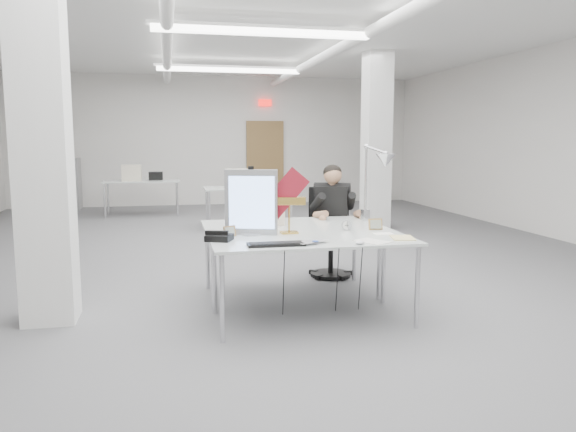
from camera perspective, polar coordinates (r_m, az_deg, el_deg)
name	(u,v)px	position (r m, az deg, el deg)	size (l,w,h in m)	color
room_shell	(265,134)	(7.50, -2.33, 8.28)	(10.04, 14.04, 3.24)	#545457
desk_main	(312,240)	(4.99, 2.45, -2.43)	(1.80, 0.90, 0.03)	silver
desk_second	(290,225)	(5.86, 0.25, -0.91)	(1.80, 0.90, 0.03)	silver
bg_desk_a	(248,188)	(10.39, -4.09, 2.86)	(1.60, 0.80, 0.03)	silver
bg_desk_b	(142,181)	(12.50, -14.65, 3.45)	(1.60, 0.80, 0.03)	silver
filing_cabinet	(70,184)	(14.13, -21.29, 3.06)	(0.45, 0.55, 1.20)	gray
office_chair	(331,234)	(6.66, 4.38, -1.86)	(0.51, 0.51, 1.03)	black
seated_person	(332,202)	(6.56, 4.54, 1.39)	(0.45, 0.56, 0.84)	black
monitor	(251,202)	(5.16, -3.76, 1.40)	(0.49, 0.05, 0.60)	#A3A4A8
pennant	(283,195)	(5.17, -0.50, 2.10)	(0.51, 0.01, 0.21)	maroon
keyboard	(276,244)	(4.65, -1.23, -2.89)	(0.47, 0.16, 0.02)	black
laptop	(315,243)	(4.70, 2.80, -2.77)	(0.31, 0.20, 0.02)	#ADADB2
mouse	(360,243)	(4.72, 7.32, -2.71)	(0.08, 0.05, 0.03)	#B8B8BD
bankers_lamp	(289,217)	(5.23, 0.11, -0.06)	(0.28, 0.11, 0.32)	gold
desk_phone	(219,238)	(4.91, -7.00, -2.19)	(0.21, 0.19, 0.05)	black
picture_frame_left	(230,231)	(5.10, -5.94, -1.54)	(0.13, 0.01, 0.10)	#A07345
picture_frame_right	(375,224)	(5.52, 8.87, -0.82)	(0.14, 0.01, 0.11)	#B0874B
desk_clock	(347,225)	(5.45, 5.97, -0.94)	(0.10, 0.10, 0.03)	#A8A8AD
paper_stack_a	(372,241)	(4.88, 8.54, -2.57)	(0.20, 0.29, 0.01)	silver
paper_stack_b	(402,238)	(5.10, 11.55, -2.18)	(0.19, 0.27, 0.01)	#D0C07C
paper_stack_c	(383,234)	(5.29, 9.65, -1.80)	(0.18, 0.13, 0.01)	white
beige_monitor	(265,205)	(5.88, -2.34, 1.16)	(0.41, 0.39, 0.39)	beige
architect_lamp	(374,185)	(5.88, 8.74, 3.14)	(0.22, 0.63, 0.81)	#AFAFB3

